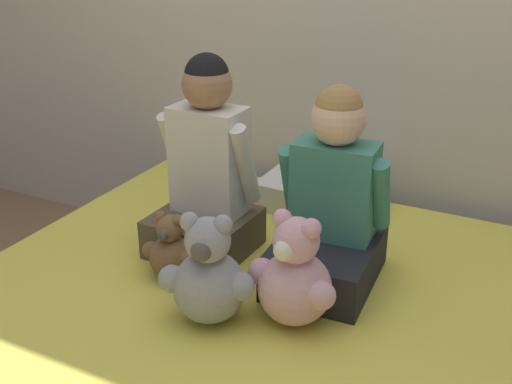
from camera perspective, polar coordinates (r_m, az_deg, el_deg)
bed at (r=2.05m, az=-2.82°, el=-15.06°), size 1.68×1.88×0.43m
child_on_left at (r=2.11m, az=-4.39°, el=1.72°), size 0.33×0.32×0.67m
child_on_right at (r=1.96m, az=6.69°, el=-1.47°), size 0.35×0.41×0.61m
teddy_bear_held_by_left_child at (r=2.02m, az=-7.58°, el=-5.19°), size 0.19×0.14×0.22m
teddy_bear_held_by_right_child at (r=1.78m, az=3.45°, el=-7.62°), size 0.27×0.21×0.33m
teddy_bear_between_children at (r=1.79m, az=-4.32°, el=-7.49°), size 0.27×0.21×0.33m
pillow_at_headboard at (r=2.50m, az=5.76°, el=-0.21°), size 0.45×0.30×0.11m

